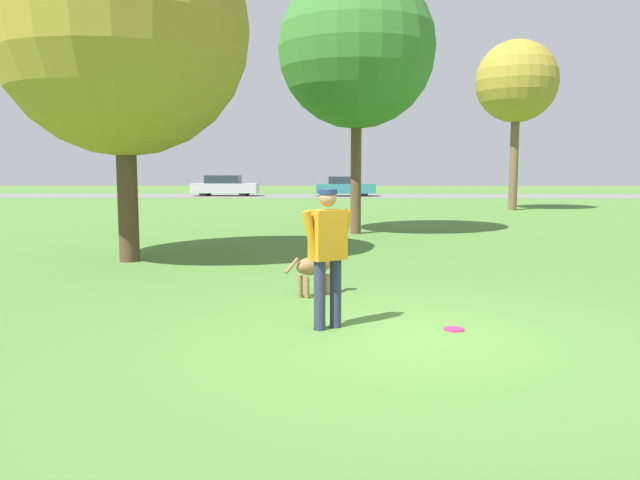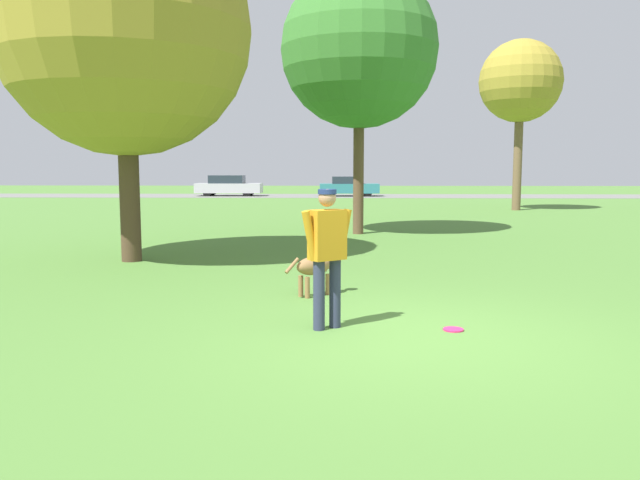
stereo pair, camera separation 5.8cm
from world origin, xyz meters
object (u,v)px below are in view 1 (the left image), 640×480
Objects in this scene: dog at (316,267)px; frisbee at (454,329)px; parked_car_silver at (225,186)px; parked_car_teal at (345,187)px; tree_near_left at (122,28)px; tree_mid_center at (357,49)px; tree_far_right at (517,82)px; person at (328,248)px.

frisbee is (1.60, -1.89, -0.40)m from dog.
parked_car_silver reaches higher than parked_car_teal.
parked_car_teal is at bearing 81.13° from tree_near_left.
tree_mid_center is 1.81× the size of parked_car_teal.
tree_far_right reaches higher than frisbee.
tree_mid_center is 1.65× the size of parked_car_silver.
parked_car_teal is at bearing 54.50° from person.
parked_car_teal is (-0.81, 34.14, 0.63)m from frisbee.
tree_mid_center is (0.61, 10.34, 4.06)m from person.
tree_far_right reaches higher than parked_car_teal.
tree_mid_center is at bearing 94.40° from frisbee.
frisbee is 22.19m from tree_far_right.
frisbee is 0.05× the size of parked_car_silver.
person is 1.96× the size of dog.
tree_near_left is at bearing -127.04° from tree_far_right.
tree_far_right is at bearing 34.83° from person.
dog is 3.49× the size of frisbee.
frisbee is at bearing -43.49° from tree_near_left.
person reaches higher than dog.
tree_mid_center is at bearing -124.99° from tree_far_right.
tree_far_right is (7.94, 18.67, 5.05)m from dog.
tree_mid_center is at bearing -71.69° from parked_car_silver.
person is 22.41m from tree_far_right.
frisbee is at bearing -90.95° from parked_car_teal.
person is 0.22× the size of tree_far_right.
tree_mid_center is at bearing 49.31° from tree_near_left.
dog is at bearing -93.71° from parked_car_teal.
person is at bearing -52.02° from tree_near_left.
parked_car_teal is (4.54, 29.06, -3.77)m from tree_near_left.
tree_far_right is 19.43m from tree_near_left.
parked_car_silver is (-7.95, 23.84, -4.31)m from tree_mid_center.
dog is 0.20× the size of parked_car_teal.
tree_far_right reaches higher than parked_car_silver.
tree_mid_center is 12.45m from tree_far_right.
tree_mid_center is (0.80, 8.48, 4.57)m from dog.
frisbee is 8.58m from tree_near_left.
person is 34.12m from parked_car_teal.
tree_near_left is at bearing 93.48° from person.
tree_far_right reaches higher than tree_mid_center.
dog is 20.91m from tree_far_right.
tree_mid_center is at bearing 52.11° from person.
frisbee is 11.52m from tree_mid_center.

